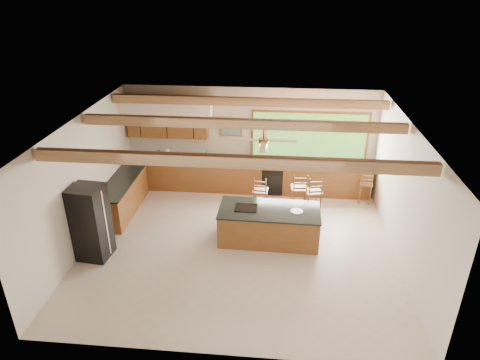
{
  "coord_description": "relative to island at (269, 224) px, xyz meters",
  "views": [
    {
      "loc": [
        0.81,
        -8.42,
        5.82
      ],
      "look_at": [
        -0.06,
        0.8,
        1.34
      ],
      "focal_mm": 32.0,
      "sensor_mm": 36.0,
      "label": 1
    }
  ],
  "objects": [
    {
      "name": "ground",
      "position": [
        -0.68,
        -0.34,
        -0.42
      ],
      "size": [
        7.2,
        7.2,
        0.0
      ],
      "primitive_type": "plane",
      "color": "#BBAA9B",
      "rests_on": "ground"
    },
    {
      "name": "bar_stool_d",
      "position": [
        2.62,
        2.06,
        0.16
      ],
      "size": [
        0.41,
        0.41,
        0.98
      ],
      "rotation": [
        0.0,
        0.0,
        -0.18
      ],
      "color": "brown",
      "rests_on": "ground"
    },
    {
      "name": "refrigerator",
      "position": [
        -3.9,
        -1.03,
        0.46
      ],
      "size": [
        0.74,
        0.73,
        1.74
      ],
      "rotation": [
        0.0,
        0.0,
        -0.1
      ],
      "color": "black",
      "rests_on": "ground"
    },
    {
      "name": "room_shell",
      "position": [
        -0.85,
        0.31,
        1.8
      ],
      "size": [
        7.27,
        6.54,
        3.02
      ],
      "color": "beige",
      "rests_on": "ground"
    },
    {
      "name": "bar_stool_c",
      "position": [
        1.1,
        1.2,
        0.28
      ],
      "size": [
        0.51,
        0.51,
        1.17
      ],
      "rotation": [
        0.0,
        0.0,
        0.24
      ],
      "color": "brown",
      "rests_on": "ground"
    },
    {
      "name": "island",
      "position": [
        0.0,
        0.0,
        0.0
      ],
      "size": [
        2.4,
        1.17,
        0.85
      ],
      "rotation": [
        0.0,
        0.0,
        -0.02
      ],
      "color": "brown",
      "rests_on": "ground"
    },
    {
      "name": "counter_run",
      "position": [
        -1.5,
        2.18,
        0.05
      ],
      "size": [
        7.12,
        3.1,
        1.27
      ],
      "color": "brown",
      "rests_on": "ground"
    },
    {
      "name": "bar_stool_b",
      "position": [
        -0.27,
        1.2,
        0.24
      ],
      "size": [
        0.42,
        0.42,
        1.1
      ],
      "rotation": [
        0.0,
        0.0,
        -0.07
      ],
      "color": "brown",
      "rests_on": "ground"
    },
    {
      "name": "bar_stool_a",
      "position": [
        0.75,
        1.35,
        0.28
      ],
      "size": [
        0.45,
        0.45,
        1.18
      ],
      "rotation": [
        0.0,
        0.0,
        0.06
      ],
      "color": "brown",
      "rests_on": "ground"
    }
  ]
}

